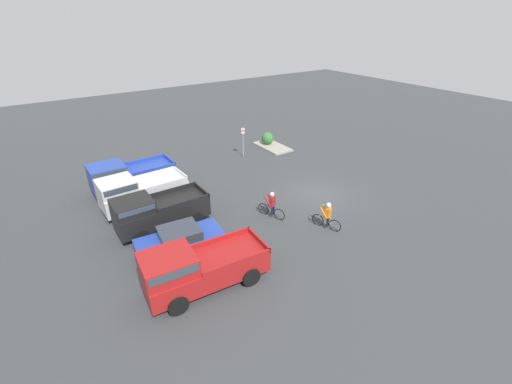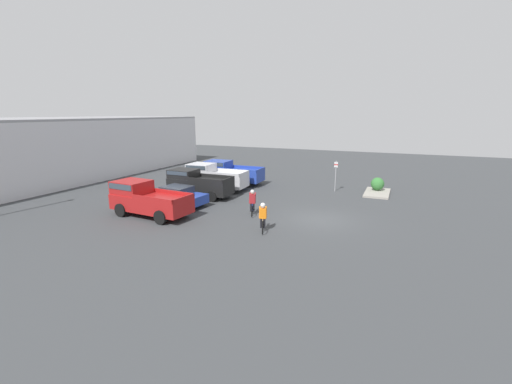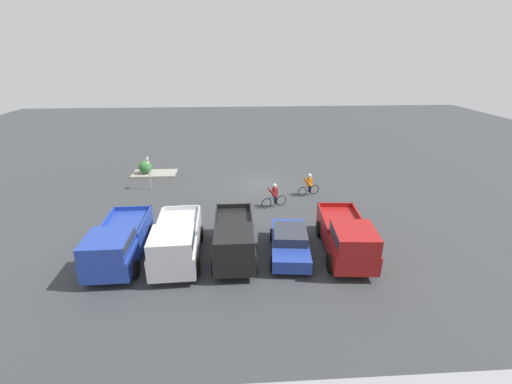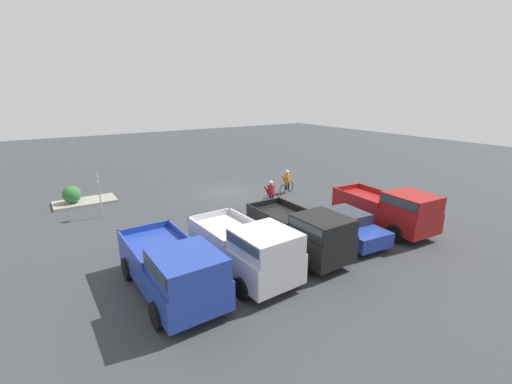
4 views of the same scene
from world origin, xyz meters
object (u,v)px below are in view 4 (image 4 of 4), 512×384
Objects in this scene: shrub at (72,194)px; pickup_truck_2 at (247,248)px; pickup_truck_0 at (390,208)px; pickup_truck_3 at (173,268)px; sedan_0 at (345,225)px; fire_lane_sign at (99,190)px; cyclist_1 at (287,181)px; cyclist_0 at (271,194)px; pickup_truck_1 at (302,231)px.

pickup_truck_2 is at bearing 109.37° from shrub.
pickup_truck_3 is (11.16, -0.22, -0.04)m from pickup_truck_0.
fire_lane_sign is at bearing -46.21° from sedan_0.
sedan_0 is 8.03m from cyclist_1.
pickup_truck_0 reaches higher than shrub.
pickup_truck_0 is 8.03m from cyclist_1.
pickup_truck_0 is 6.84m from cyclist_0.
cyclist_0 is 12.19m from shrub.
cyclist_1 is at bearing -135.71° from pickup_truck_2.
pickup_truck_0 is at bearing 178.89° from pickup_truck_3.
cyclist_0 is at bearing -144.10° from pickup_truck_3.
pickup_truck_2 is at bearing 2.64° from pickup_truck_1.
pickup_truck_0 is 1.06× the size of pickup_truck_2.
pickup_truck_0 is 3.31× the size of cyclist_1.
pickup_truck_2 is 2.81m from pickup_truck_3.
shrub is at bearing -71.07° from fire_lane_sign.
pickup_truck_2 is 10.33m from fire_lane_sign.
pickup_truck_3 reaches higher than shrub.
pickup_truck_0 is 1.24× the size of sedan_0.
pickup_truck_3 is (5.59, 0.01, -0.01)m from pickup_truck_1.
pickup_truck_3 is (2.81, -0.11, -0.04)m from pickup_truck_2.
pickup_truck_3 is 13.03m from shrub.
cyclist_0 is (-2.65, -5.95, -0.28)m from pickup_truck_1.
pickup_truck_2 reaches higher than pickup_truck_1.
shrub is at bearing -45.43° from pickup_truck_0.
pickup_truck_1 is at bearing 123.01° from fire_lane_sign.
shrub is at bearing -70.63° from pickup_truck_2.
cyclist_1 is (-10.93, -7.81, -0.25)m from pickup_truck_3.
pickup_truck_3 is at bearing 35.54° from cyclist_1.
pickup_truck_0 is at bearing 91.65° from cyclist_1.
pickup_truck_2 is 2.00× the size of fire_lane_sign.
sedan_0 is 4.13× the size of shrub.
pickup_truck_0 reaches higher than pickup_truck_3.
cyclist_1 reaches higher than sedan_0.
pickup_truck_0 is 5.57m from pickup_truck_1.
fire_lane_sign is (0.64, -9.62, 0.46)m from pickup_truck_3.
pickup_truck_1 is (2.80, 0.18, 0.39)m from sedan_0.
pickup_truck_1 is at bearing 66.01° from cyclist_0.
pickup_truck_3 is 2.09× the size of fire_lane_sign.
fire_lane_sign is (3.45, -9.73, 0.42)m from pickup_truck_2.
sedan_0 is at bearing -176.37° from pickup_truck_1.
cyclist_0 is at bearing 145.29° from shrub.
pickup_truck_3 is 3.26× the size of cyclist_1.
sedan_0 is 5.61m from pickup_truck_2.
pickup_truck_3 reaches higher than sedan_0.
cyclist_0 is at bearing -131.80° from pickup_truck_2.
shrub is at bearing -21.88° from cyclist_1.
pickup_truck_1 is at bearing -2.38° from pickup_truck_0.
pickup_truck_2 is at bearing 48.20° from cyclist_0.
cyclist_0 is (-8.24, -5.97, -0.26)m from pickup_truck_3.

